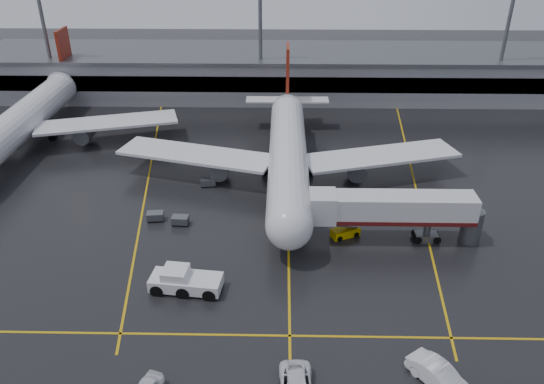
{
  "coord_description": "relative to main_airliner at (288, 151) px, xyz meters",
  "views": [
    {
      "loc": [
        -0.91,
        -58.54,
        34.82
      ],
      "look_at": [
        -2.0,
        -2.0,
        4.0
      ],
      "focal_mm": 35.4,
      "sensor_mm": 36.0,
      "label": 1
    }
  ],
  "objects": [
    {
      "name": "terminal",
      "position": [
        0.0,
        38.23,
        0.11
      ],
      "size": [
        122.0,
        19.0,
        8.6
      ],
      "color": "gray",
      "rests_on": "ground"
    },
    {
      "name": "light_mast_left",
      "position": [
        -45.0,
        32.3,
        10.27
      ],
      "size": [
        3.0,
        1.2,
        25.45
      ],
      "color": "#595B60",
      "rests_on": "ground"
    },
    {
      "name": "jet_bridge",
      "position": [
        11.87,
        -15.7,
        -0.28
      ],
      "size": [
        19.9,
        3.4,
        6.05
      ],
      "color": "silver",
      "rests_on": "ground"
    },
    {
      "name": "light_mast_mid",
      "position": [
        -5.0,
        32.3,
        10.27
      ],
      "size": [
        3.0,
        1.2,
        25.45
      ],
      "color": "#595B60",
      "rests_on": "ground"
    },
    {
      "name": "ground",
      "position": [
        0.0,
        -9.7,
        -4.21
      ],
      "size": [
        220.0,
        220.0,
        0.0
      ],
      "primitive_type": "plane",
      "color": "black",
      "rests_on": "ground"
    },
    {
      "name": "baggage_cart_a",
      "position": [
        -13.17,
        -12.83,
        -3.58
      ],
      "size": [
        2.06,
        1.4,
        1.12
      ],
      "color": "#595B60",
      "rests_on": "ground"
    },
    {
      "name": "belt_loader",
      "position": [
        6.69,
        -15.02,
        -3.69
      ],
      "size": [
        3.63,
        2.64,
        2.12
      ],
      "color": "#D3AD00",
      "rests_on": "ground"
    },
    {
      "name": "apron_line_centre",
      "position": [
        0.0,
        -9.7,
        -4.2
      ],
      "size": [
        0.25,
        90.0,
        0.02
      ],
      "primitive_type": "cube",
      "color": "gold",
      "rests_on": "ground"
    },
    {
      "name": "baggage_cart_b",
      "position": [
        -16.4,
        -11.95,
        -3.58
      ],
      "size": [
        2.13,
        1.52,
        1.12
      ],
      "color": "#595B60",
      "rests_on": "ground"
    },
    {
      "name": "main_airliner",
      "position": [
        0.0,
        0.0,
        0.0
      ],
      "size": [
        48.8,
        45.6,
        14.1
      ],
      "color": "silver",
      "rests_on": "ground"
    },
    {
      "name": "second_airliner",
      "position": [
        -42.0,
        12.0,
        0.0
      ],
      "size": [
        48.8,
        45.6,
        14.1
      ],
      "color": "silver",
      "rests_on": "ground"
    },
    {
      "name": "apron_line_left",
      "position": [
        -20.0,
        0.3,
        -4.2
      ],
      "size": [
        9.99,
        69.35,
        0.02
      ],
      "primitive_type": "cube",
      "rotation": [
        0.0,
        0.0,
        0.14
      ],
      "color": "gold",
      "rests_on": "ground"
    },
    {
      "name": "apron_line_stop",
      "position": [
        0.0,
        -31.7,
        -4.2
      ],
      "size": [
        60.0,
        0.25,
        0.02
      ],
      "primitive_type": "cube",
      "color": "gold",
      "rests_on": "ground"
    },
    {
      "name": "pushback_tractor",
      "position": [
        -10.63,
        -25.24,
        -3.19
      ],
      "size": [
        7.48,
        3.84,
        2.57
      ],
      "color": "silver",
      "rests_on": "ground"
    },
    {
      "name": "baggage_cart_c",
      "position": [
        -11.02,
        -2.73,
        -3.58
      ],
      "size": [
        2.15,
        1.54,
        1.12
      ],
      "color": "#595B60",
      "rests_on": "ground"
    },
    {
      "name": "light_mast_right",
      "position": [
        40.0,
        32.3,
        10.27
      ],
      "size": [
        3.0,
        1.2,
        25.45
      ],
      "color": "#595B60",
      "rests_on": "ground"
    },
    {
      "name": "service_van_c",
      "position": [
        12.1,
        -37.09,
        -3.25
      ],
      "size": [
        5.09,
        5.87,
        1.91
      ],
      "primitive_type": "imported",
      "rotation": [
        0.0,
        0.0,
        0.64
      ],
      "color": "white",
      "rests_on": "ground"
    },
    {
      "name": "apron_line_right",
      "position": [
        18.0,
        0.3,
        -4.2
      ],
      "size": [
        7.57,
        69.64,
        0.02
      ],
      "primitive_type": "cube",
      "rotation": [
        0.0,
        0.0,
        -0.1
      ],
      "color": "gold",
      "rests_on": "ground"
    }
  ]
}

